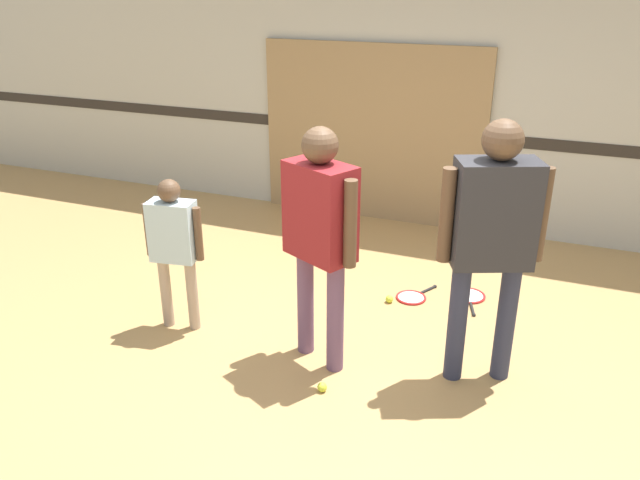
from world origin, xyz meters
name	(u,v)px	position (x,y,z in m)	size (l,w,h in m)	color
ground_plane	(337,363)	(0.00, 0.00, 0.00)	(16.00, 16.00, 0.00)	tan
wall_back	(440,80)	(0.00, 3.01, 1.60)	(16.00, 0.07, 3.20)	beige
wall_panel	(372,134)	(-0.70, 2.95, 0.97)	(2.52, 0.05, 1.95)	#9E7F56
person_instructor	(320,224)	(-0.14, 0.01, 1.07)	(0.60, 0.45, 1.73)	#6B4C70
person_student_left	(174,239)	(-1.34, 0.03, 0.76)	(0.46, 0.24, 1.23)	tan
person_student_right	(493,228)	(0.96, 0.23, 1.13)	(0.64, 0.46, 1.82)	#2D334C
racket_spare_on_floor	(413,297)	(0.27, 1.18, 0.01)	(0.36, 0.48, 0.03)	red
racket_second_spare	(469,296)	(0.72, 1.37, 0.01)	(0.36, 0.53, 0.03)	red
tennis_ball_near_instructor	(322,387)	(0.02, -0.34, 0.03)	(0.07, 0.07, 0.07)	#CCE038
tennis_ball_by_spare_racket	(389,299)	(0.10, 1.03, 0.03)	(0.07, 0.07, 0.07)	#CCE038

